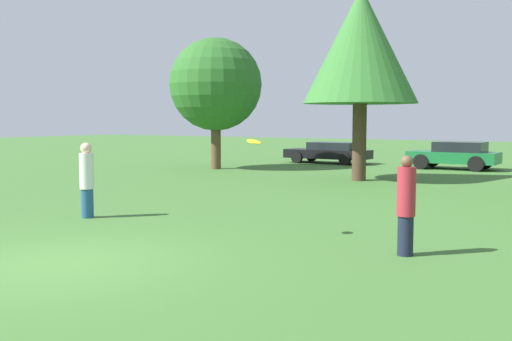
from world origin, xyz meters
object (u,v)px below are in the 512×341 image
object	(u,v)px
parked_car_green	(455,155)
tree_0	(216,85)
person_catcher	(406,205)
tree_1	(361,47)
person_thrower	(87,179)
parked_car_black	(329,152)
frisbee	(254,142)

from	to	relation	value
parked_car_green	tree_0	bearing A→B (deg)	32.29
person_catcher	tree_1	bearing A→B (deg)	-65.05
person_thrower	person_catcher	distance (m)	7.57
person_thrower	parked_car_green	bearing A→B (deg)	77.33
person_thrower	parked_car_black	world-z (taller)	person_thrower
person_catcher	parked_car_black	world-z (taller)	person_catcher
parked_car_green	tree_1	bearing A→B (deg)	77.37
frisbee	parked_car_black	xyz separation A→B (m)	(-7.18, 19.02, -1.28)
person_catcher	parked_car_black	distance (m)	21.49
person_catcher	tree_0	size ratio (longest dim) A/B	0.28
person_thrower	person_catcher	world-z (taller)	person_thrower
person_thrower	person_catcher	size ratio (longest dim) A/B	1.04
person_catcher	frisbee	xyz separation A→B (m)	(-2.97, -0.08, 1.01)
frisbee	tree_1	distance (m)	12.09
tree_0	tree_1	xyz separation A→B (m)	(7.71, -1.54, 1.10)
person_thrower	frisbee	world-z (taller)	frisbee
person_catcher	parked_car_green	world-z (taller)	person_catcher
tree_0	parked_car_black	xyz separation A→B (m)	(2.97, 6.07, -3.30)
person_thrower	person_catcher	xyz separation A→B (m)	(7.57, 0.08, -0.04)
tree_1	parked_car_black	bearing A→B (deg)	121.92
tree_1	parked_car_green	distance (m)	8.58
person_catcher	parked_car_green	xyz separation A→B (m)	(-3.59, 18.53, -0.18)
person_thrower	frisbee	bearing A→B (deg)	-0.61
frisbee	parked_car_green	size ratio (longest dim) A/B	0.07
tree_0	tree_1	bearing A→B (deg)	-11.27
person_catcher	frisbee	bearing A→B (deg)	0.94
parked_car_green	person_catcher	bearing A→B (deg)	102.59
parked_car_green	parked_car_black	bearing A→B (deg)	-1.97
person_thrower	tree_0	size ratio (longest dim) A/B	0.29
frisbee	tree_1	world-z (taller)	tree_1
parked_car_black	parked_car_green	distance (m)	6.58
person_catcher	parked_car_green	size ratio (longest dim) A/B	0.42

